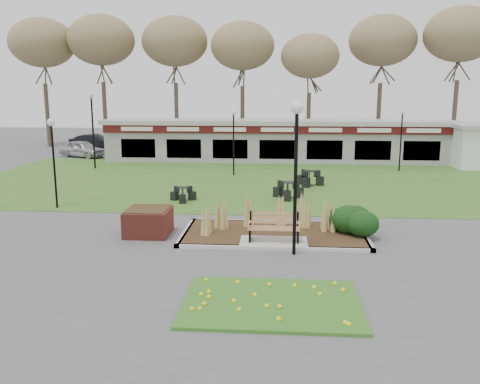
# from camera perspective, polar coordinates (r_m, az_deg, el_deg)

# --- Properties ---
(ground) EXTENTS (100.00, 100.00, 0.00)m
(ground) POSITION_cam_1_polar(r_m,az_deg,el_deg) (16.67, 3.79, -6.08)
(ground) COLOR #515154
(ground) RESTS_ON ground
(lawn) EXTENTS (34.00, 16.00, 0.02)m
(lawn) POSITION_cam_1_polar(r_m,az_deg,el_deg) (28.35, 4.08, 1.26)
(lawn) COLOR #31591C
(lawn) RESTS_ON ground
(flower_bed) EXTENTS (4.20, 3.00, 0.16)m
(flower_bed) POSITION_cam_1_polar(r_m,az_deg,el_deg) (12.34, 3.54, -12.20)
(flower_bed) COLOR #2A6C1F
(flower_bed) RESTS_ON ground
(planting_bed) EXTENTS (6.75, 3.40, 1.27)m
(planting_bed) POSITION_cam_1_polar(r_m,az_deg,el_deg) (17.90, 7.95, -3.71)
(planting_bed) COLOR black
(planting_bed) RESTS_ON ground
(park_bench) EXTENTS (1.70, 0.66, 0.93)m
(park_bench) POSITION_cam_1_polar(r_m,az_deg,el_deg) (16.75, 3.83, -3.90)
(park_bench) COLOR #966E44
(park_bench) RESTS_ON ground
(brick_planter) EXTENTS (1.50, 1.50, 0.95)m
(brick_planter) POSITION_cam_1_polar(r_m,az_deg,el_deg) (18.07, -10.26, -3.28)
(brick_planter) COLOR brown
(brick_planter) RESTS_ON ground
(food_pavilion) EXTENTS (24.60, 3.40, 2.90)m
(food_pavilion) POSITION_cam_1_polar(r_m,az_deg,el_deg) (36.04, 4.20, 5.80)
(food_pavilion) COLOR gray
(food_pavilion) RESTS_ON ground
(tree_backdrop) EXTENTS (47.24, 5.24, 10.36)m
(tree_backdrop) POSITION_cam_1_polar(r_m,az_deg,el_deg) (44.03, 4.38, 15.79)
(tree_backdrop) COLOR #47382B
(tree_backdrop) RESTS_ON ground
(lamp_post_near_left) EXTENTS (0.39, 0.39, 4.69)m
(lamp_post_near_left) POSITION_cam_1_polar(r_m,az_deg,el_deg) (15.19, 6.34, 5.36)
(lamp_post_near_left) COLOR black
(lamp_post_near_left) RESTS_ON ground
(lamp_post_mid_left) EXTENTS (0.32, 0.32, 3.83)m
(lamp_post_mid_left) POSITION_cam_1_polar(r_m,az_deg,el_deg) (22.76, -20.30, 5.14)
(lamp_post_mid_left) COLOR black
(lamp_post_mid_left) RESTS_ON ground
(lamp_post_mid_right) EXTENTS (0.32, 0.32, 3.86)m
(lamp_post_mid_right) POSITION_cam_1_polar(r_m,az_deg,el_deg) (29.76, -0.72, 7.22)
(lamp_post_mid_right) COLOR black
(lamp_post_mid_right) RESTS_ON ground
(lamp_post_far_right) EXTENTS (0.32, 0.32, 3.82)m
(lamp_post_far_right) POSITION_cam_1_polar(r_m,az_deg,el_deg) (32.86, 17.71, 7.03)
(lamp_post_far_right) COLOR black
(lamp_post_far_right) RESTS_ON ground
(lamp_post_far_left) EXTENTS (0.40, 0.40, 4.86)m
(lamp_post_far_left) POSITION_cam_1_polar(r_m,az_deg,el_deg) (33.67, -16.28, 8.51)
(lamp_post_far_left) COLOR black
(lamp_post_far_left) RESTS_ON ground
(bistro_set_a) EXTENTS (1.45, 1.33, 0.77)m
(bistro_set_a) POSITION_cam_1_polar(r_m,az_deg,el_deg) (23.74, 5.40, -0.10)
(bistro_set_a) COLOR black
(bistro_set_a) RESTS_ON ground
(bistro_set_b) EXTENTS (1.19, 1.11, 0.64)m
(bistro_set_b) POSITION_cam_1_polar(r_m,az_deg,el_deg) (23.22, -6.41, -0.50)
(bistro_set_b) COLOR black
(bistro_set_b) RESTS_ON ground
(bistro_set_d) EXTENTS (1.40, 1.46, 0.79)m
(bistro_set_d) POSITION_cam_1_polar(r_m,az_deg,el_deg) (27.03, 7.78, 1.27)
(bistro_set_d) COLOR black
(bistro_set_d) RESTS_ON ground
(car_silver) EXTENTS (3.98, 2.76, 1.26)m
(car_silver) POSITION_cam_1_polar(r_m,az_deg,el_deg) (39.96, -17.29, 4.65)
(car_silver) COLOR #BCBCC1
(car_silver) RESTS_ON ground
(car_black) EXTENTS (4.16, 1.81, 1.33)m
(car_black) POSITION_cam_1_polar(r_m,az_deg,el_deg) (44.37, -16.01, 5.40)
(car_black) COLOR black
(car_black) RESTS_ON ground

